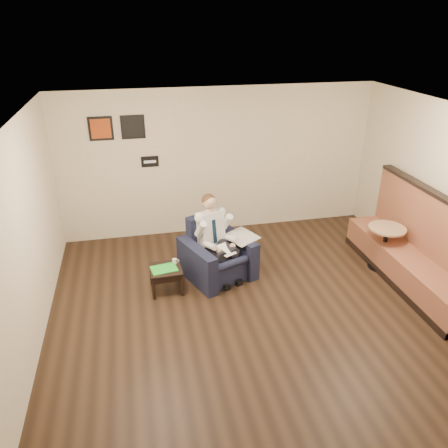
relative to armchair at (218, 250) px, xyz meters
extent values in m
plane|color=black|center=(0.39, -1.24, -0.48)|extent=(6.00, 6.00, 0.00)
cube|color=beige|center=(0.39, 1.76, 0.92)|extent=(6.00, 0.02, 2.80)
cube|color=beige|center=(0.39, -4.24, 0.92)|extent=(6.00, 0.02, 2.80)
cube|color=beige|center=(-2.61, -1.24, 0.92)|extent=(0.02, 6.00, 2.80)
cube|color=white|center=(0.39, -1.24, 2.32)|extent=(6.00, 6.00, 0.02)
cube|color=black|center=(-0.91, 1.74, 1.02)|extent=(0.32, 0.02, 0.20)
cube|color=#A33D14|center=(-1.71, 1.74, 1.67)|extent=(0.42, 0.03, 0.42)
cube|color=black|center=(-1.16, 1.74, 1.67)|extent=(0.42, 0.03, 0.42)
cube|color=black|center=(0.00, 0.00, 0.00)|extent=(1.28, 1.28, 0.96)
cube|color=white|center=(0.09, -0.21, 0.11)|extent=(0.33, 0.38, 0.01)
cube|color=silver|center=(0.41, 0.05, 0.17)|extent=(0.60, 0.65, 0.01)
cube|color=black|center=(-0.87, -0.25, -0.28)|extent=(0.49, 0.49, 0.39)
cube|color=green|center=(-0.90, -0.27, -0.08)|extent=(0.43, 0.34, 0.01)
cylinder|color=white|center=(-0.72, -0.14, -0.04)|extent=(0.07, 0.07, 0.08)
cube|color=black|center=(-0.83, -0.11, -0.08)|extent=(0.13, 0.08, 0.01)
cube|color=brown|center=(2.98, -0.80, 0.26)|extent=(0.69, 2.88, 1.48)
cylinder|color=tan|center=(2.81, -0.34, -0.10)|extent=(0.68, 0.68, 0.76)
camera|label=1|loc=(-1.22, -6.10, 3.45)|focal=35.00mm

